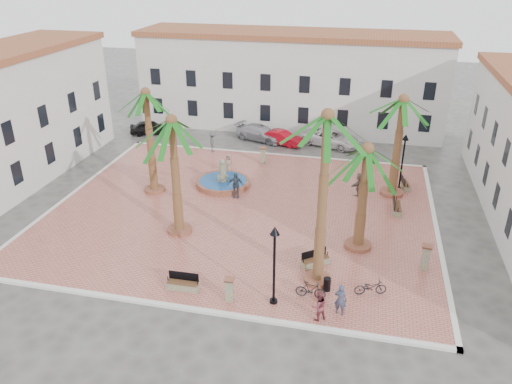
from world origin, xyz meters
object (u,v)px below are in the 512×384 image
at_px(palm_s, 327,134).
at_px(cyclist_a, 340,300).
at_px(bicycle_b, 311,290).
at_px(pedestrian_fountain_a, 228,164).
at_px(pedestrian_fountain_b, 236,185).
at_px(car_silver, 260,133).
at_px(cyclist_b, 319,306).
at_px(palm_nw, 146,104).
at_px(palm_ne, 402,112).
at_px(car_black, 150,127).
at_px(pedestrian_east, 359,184).
at_px(bench_se, 315,261).
at_px(lamppost_e, 404,153).
at_px(litter_bin, 327,284).
at_px(pedestrian_north, 213,142).
at_px(palm_sw, 172,134).
at_px(bollard_n, 263,155).
at_px(lamppost_s, 274,252).
at_px(bench_e, 396,208).
at_px(bench_ne, 405,185).
at_px(bicycle_a, 371,287).
at_px(fountain, 223,182).
at_px(bollard_se, 230,289).
at_px(bollard_e, 426,257).
at_px(palm_e, 366,163).
at_px(car_white, 331,138).
at_px(bench_s, 183,285).
at_px(car_red, 282,138).

height_order(palm_s, cyclist_a, palm_s).
xyz_separation_m(palm_s, bicycle_b, (-0.19, -1.52, -7.96)).
distance_m(pedestrian_fountain_a, pedestrian_fountain_b, 4.52).
distance_m(cyclist_a, car_silver, 26.27).
distance_m(palm_s, cyclist_b, 8.26).
bearing_deg(palm_s, pedestrian_fountain_a, 123.55).
relative_size(palm_nw, cyclist_a, 4.62).
height_order(palm_ne, car_black, palm_ne).
xyz_separation_m(cyclist_a, pedestrian_east, (0.30, 13.92, 0.03)).
relative_size(bench_se, lamppost_e, 0.38).
bearing_deg(cyclist_a, litter_bin, -54.53).
height_order(bench_se, pedestrian_north, pedestrian_north).
xyz_separation_m(palm_sw, bollard_n, (2.79, 12.47, -5.82)).
bearing_deg(bollard_n, lamppost_s, -76.12).
relative_size(bench_e, pedestrian_north, 1.02).
relative_size(bollard_n, car_silver, 0.29).
xyz_separation_m(pedestrian_fountain_a, car_black, (-10.37, 8.10, -0.29)).
relative_size(bench_ne, bicycle_a, 1.00).
bearing_deg(cyclist_b, fountain, -91.75).
xyz_separation_m(palm_nw, palm_s, (13.28, -8.73, 1.76)).
height_order(bollard_se, bollard_e, bollard_e).
height_order(bench_se, bicycle_b, bicycle_b).
bearing_deg(car_silver, bollard_e, -124.99).
xyz_separation_m(palm_sw, bicycle_b, (9.09, -4.97, -6.08)).
relative_size(cyclist_b, pedestrian_fountain_b, 0.83).
height_order(bollard_se, car_black, bollard_se).
relative_size(palm_e, car_black, 1.68).
height_order(bench_e, bench_ne, bench_e).
xyz_separation_m(fountain, pedestrian_fountain_b, (1.51, -1.82, 0.68)).
distance_m(palm_e, bench_e, 7.80).
relative_size(lamppost_s, car_white, 0.84).
bearing_deg(car_silver, pedestrian_north, 161.65).
bearing_deg(bench_e, lamppost_s, 149.57).
distance_m(lamppost_s, pedestrian_east, 14.43).
relative_size(fountain, lamppost_e, 0.93).
height_order(bench_s, bench_ne, bench_s).
height_order(palm_e, litter_bin, palm_e).
height_order(palm_nw, car_red, palm_nw).
bearing_deg(car_black, palm_sw, -173.49).
bearing_deg(palm_nw, bicycle_a, -29.93).
distance_m(fountain, car_black, 14.88).
height_order(litter_bin, cyclist_a, cyclist_a).
height_order(palm_nw, bicycle_b, palm_nw).
relative_size(bench_ne, bicycle_b, 1.08).
xyz_separation_m(lamppost_e, bicycle_a, (-1.82, -13.56, -2.56)).
bearing_deg(bollard_se, pedestrian_fountain_a, 106.03).
xyz_separation_m(cyclist_a, cyclist_b, (-0.99, -0.65, -0.05)).
relative_size(palm_s, car_silver, 1.95).
distance_m(fountain, lamppost_s, 15.02).
bearing_deg(palm_sw, litter_bin, -22.87).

